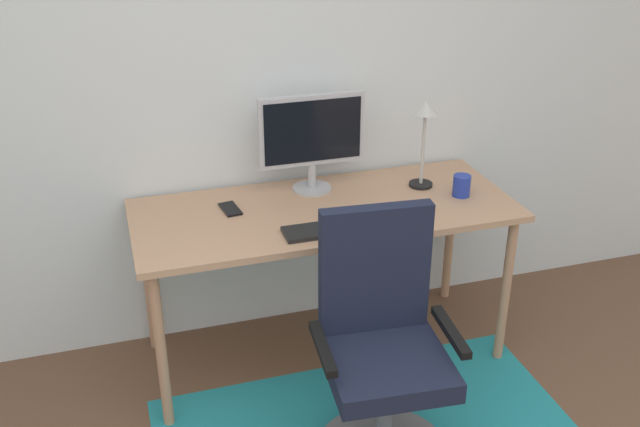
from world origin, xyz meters
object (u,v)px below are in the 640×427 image
object	(u,v)px
coffee_cup	(462,186)
computer_mouse	(406,219)
cell_phone	(230,209)
desk_lamp	(424,126)
office_chair	(382,369)
monitor	(312,135)
desk	(325,222)
keyboard	(335,228)

from	to	relation	value
coffee_cup	computer_mouse	bearing A→B (deg)	-152.63
computer_mouse	coffee_cup	bearing A→B (deg)	27.37
cell_phone	desk_lamp	size ratio (longest dim) A/B	0.34
cell_phone	desk_lamp	world-z (taller)	desk_lamp
cell_phone	office_chair	size ratio (longest dim) A/B	0.14
monitor	desk	bearing A→B (deg)	-90.48
keyboard	desk_lamp	xyz separation A→B (m)	(0.52, 0.32, 0.28)
desk	office_chair	bearing A→B (deg)	-89.58
desk	keyboard	world-z (taller)	keyboard
monitor	computer_mouse	world-z (taller)	monitor
desk	monitor	world-z (taller)	monitor
coffee_cup	cell_phone	world-z (taller)	coffee_cup
monitor	computer_mouse	bearing A→B (deg)	-58.21
monitor	coffee_cup	world-z (taller)	monitor
office_chair	computer_mouse	bearing A→B (deg)	64.10
desk_lamp	computer_mouse	bearing A→B (deg)	-123.24
computer_mouse	office_chair	size ratio (longest dim) A/B	0.10
office_chair	keyboard	bearing A→B (deg)	98.67
desk	cell_phone	bearing A→B (deg)	166.52
office_chair	coffee_cup	bearing A→B (deg)	50.65
coffee_cup	office_chair	xyz separation A→B (m)	(-0.62, -0.64, -0.41)
computer_mouse	desk_lamp	world-z (taller)	desk_lamp
desk	computer_mouse	xyz separation A→B (m)	(0.28, -0.24, 0.09)
coffee_cup	monitor	bearing A→B (deg)	157.00
keyboard	coffee_cup	distance (m)	0.67
keyboard	desk_lamp	distance (m)	0.67
monitor	office_chair	world-z (taller)	monitor
desk	cell_phone	world-z (taller)	cell_phone
desk_lamp	cell_phone	bearing A→B (deg)	179.85
monitor	keyboard	bearing A→B (deg)	-93.82
monitor	cell_phone	xyz separation A→B (m)	(-0.40, -0.11, -0.26)
coffee_cup	cell_phone	distance (m)	1.04
monitor	keyboard	distance (m)	0.50
coffee_cup	office_chair	bearing A→B (deg)	-134.23
computer_mouse	desk_lamp	xyz separation A→B (m)	(0.22, 0.34, 0.27)
desk_lamp	office_chair	distance (m)	1.14
coffee_cup	keyboard	bearing A→B (deg)	-166.25
monitor	cell_phone	distance (m)	0.49
keyboard	office_chair	world-z (taller)	office_chair
coffee_cup	desk_lamp	xyz separation A→B (m)	(-0.13, 0.16, 0.24)
desk	desk_lamp	bearing A→B (deg)	10.68
cell_phone	monitor	bearing A→B (deg)	7.32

